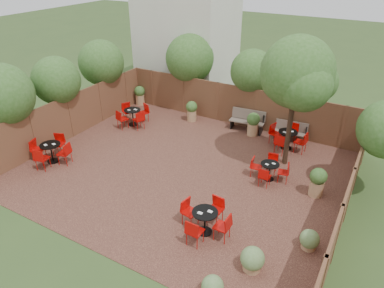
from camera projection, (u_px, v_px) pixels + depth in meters
The scene contains 13 objects.
ground at pixel (183, 171), 14.27m from camera, with size 80.00×80.00×0.00m, color #354F23.
courtyard_paving at pixel (183, 170), 14.26m from camera, with size 12.00×10.00×0.02m, color #331B14.
fence_back at pixel (236, 105), 17.60m from camera, with size 12.00×0.08×2.00m, color #4E311D.
fence_left at pixel (70, 117), 16.41m from camera, with size 0.08×10.00×2.00m, color #4E311D.
fence_right at pixel (348, 196), 11.17m from camera, with size 0.08×10.00×2.00m, color #4E311D.
neighbour_building at pixel (187, 24), 20.43m from camera, with size 5.00×4.00×8.00m, color beige.
overhang_foliage at pixel (156, 77), 16.16m from camera, with size 15.51×10.69×2.50m.
courtyard_tree at pixel (296, 76), 13.00m from camera, with size 2.80×2.70×5.15m.
park_bench_left at pixel (247, 120), 17.19m from camera, with size 1.68×0.69×1.01m.
park_bench_right at pixel (290, 131), 16.30m from camera, with size 1.48×0.61×0.89m.
bistro_tables at pixel (180, 152), 14.62m from camera, with size 9.70×8.17×0.93m.
planters at pixel (218, 123), 16.77m from camera, with size 11.15×4.33×1.11m.
low_shrubs at pixel (259, 261), 9.71m from camera, with size 2.26×3.44×0.72m.
Camera 1 is at (6.29, -10.27, 7.74)m, focal length 33.69 mm.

